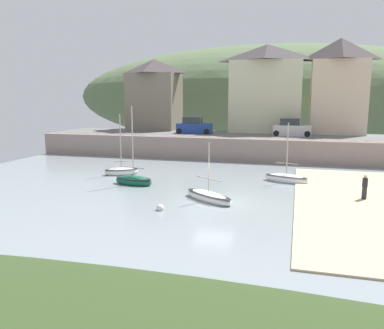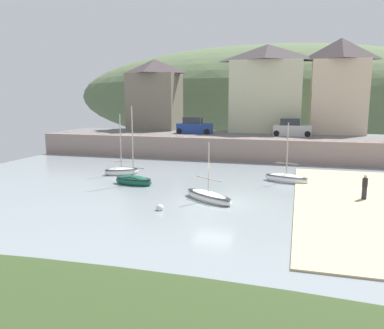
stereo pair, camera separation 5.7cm
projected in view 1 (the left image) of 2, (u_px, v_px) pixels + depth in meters
The scene contains 14 objects.
ground at pixel (198, 262), 15.33m from camera, with size 48.00×41.00×0.61m.
quay_seawall at pixel (249, 147), 41.18m from camera, with size 48.00×9.40×2.40m.
hillside_backdrop at pixel (272, 96), 76.12m from camera, with size 80.00×44.00×19.41m.
waterfront_building_left at pixel (154, 94), 51.07m from camera, with size 6.63×5.43×9.16m.
waterfront_building_centre at pixel (266, 88), 47.13m from camera, with size 8.75×5.48×10.54m.
waterfront_building_right at pixel (339, 86), 44.91m from camera, with size 6.43×5.04×10.95m.
fishing_boat_green at pixel (134, 180), 29.73m from camera, with size 3.32×1.78×6.22m.
motorboat_with_cabin at pixel (209, 197), 25.07m from camera, with size 4.00×3.28×4.00m.
sailboat_blue_trim at pixel (121, 171), 33.59m from camera, with size 3.16×2.62×5.43m.
rowboat_small_beached at pixel (286, 178), 30.54m from camera, with size 3.67×2.03×4.90m.
parked_car_near_slipway at pixel (194, 127), 45.72m from camera, with size 4.14×1.82×1.95m.
parked_car_by_wall at pixel (291, 129), 42.78m from camera, with size 4.13×1.82×1.95m.
person_on_slipway at pixel (365, 186), 24.98m from camera, with size 0.34×0.34×1.62m.
mooring_buoy at pixel (160, 208), 22.96m from camera, with size 0.46×0.46×0.46m.
Camera 1 is at (5.01, -23.53, 6.65)m, focal length 36.04 mm.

